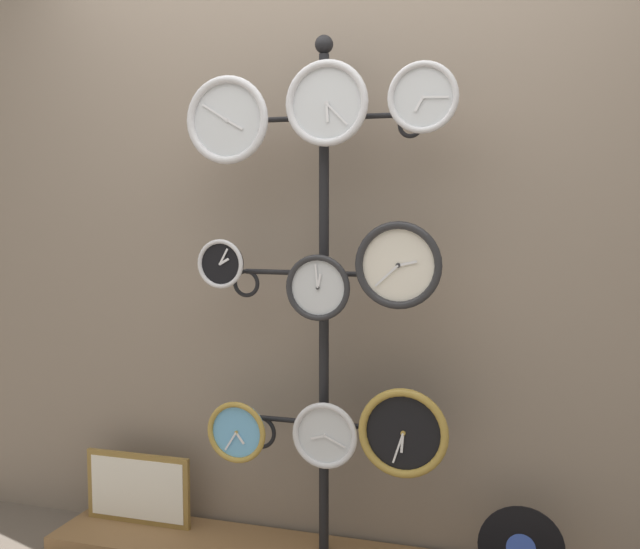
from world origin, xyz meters
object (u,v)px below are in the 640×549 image
at_px(clock_top_right, 423,97).
at_px(clock_middle_center, 318,288).
at_px(display_stand, 324,408).
at_px(clock_middle_right, 398,265).
at_px(clock_top_left, 228,120).
at_px(picture_frame, 138,489).
at_px(clock_top_center, 327,103).
at_px(clock_bottom_right, 403,433).
at_px(clock_middle_left, 221,264).
at_px(clock_bottom_left, 237,432).
at_px(vinyl_record, 521,548).
at_px(clock_bottom_center, 325,435).

bearing_deg(clock_top_right, clock_middle_center, 179.74).
bearing_deg(display_stand, clock_middle_right, -18.94).
distance_m(clock_top_left, picture_frame, 1.57).
bearing_deg(clock_top_center, display_stand, 113.32).
bearing_deg(clock_middle_right, clock_top_right, -2.19).
height_order(clock_bottom_right, picture_frame, clock_bottom_right).
bearing_deg(clock_middle_left, clock_middle_center, -2.70).
xyz_separation_m(clock_top_left, clock_bottom_left, (0.02, 0.00, -1.17)).
xyz_separation_m(clock_middle_left, clock_bottom_right, (0.71, -0.01, -0.59)).
height_order(clock_middle_right, clock_bottom_left, clock_middle_right).
relative_size(display_stand, picture_frame, 4.25).
relative_size(clock_top_right, clock_middle_center, 1.01).
relative_size(clock_middle_right, picture_frame, 0.66).
relative_size(display_stand, vinyl_record, 6.79).
xyz_separation_m(clock_top_left, clock_middle_center, (0.34, 0.01, -0.61)).
xyz_separation_m(clock_top_right, clock_bottom_center, (-0.35, 0.01, -1.21)).
distance_m(display_stand, clock_middle_left, 0.67).
bearing_deg(display_stand, clock_bottom_center, -70.46).
height_order(display_stand, clock_top_left, display_stand).
height_order(clock_top_center, clock_top_right, clock_top_center).
bearing_deg(clock_bottom_left, clock_top_right, 0.51).
xyz_separation_m(clock_bottom_left, clock_bottom_center, (0.34, 0.02, 0.01)).
height_order(clock_top_right, picture_frame, clock_top_right).
distance_m(display_stand, vinyl_record, 0.85).
xyz_separation_m(clock_top_left, clock_bottom_center, (0.37, 0.02, -1.15)).
relative_size(clock_middle_right, clock_bottom_right, 0.94).
bearing_deg(clock_middle_right, clock_bottom_left, -179.13).
height_order(clock_top_left, clock_middle_right, clock_top_left).
bearing_deg(display_stand, clock_bottom_right, -16.13).
xyz_separation_m(clock_top_right, picture_frame, (-1.19, 0.10, -1.54)).
distance_m(clock_middle_left, clock_bottom_left, 0.64).
relative_size(clock_top_center, picture_frame, 0.65).
distance_m(clock_top_center, clock_bottom_left, 1.27).
height_order(display_stand, clock_top_right, display_stand).
height_order(display_stand, vinyl_record, display_stand).
bearing_deg(clock_middle_center, clock_top_center, 37.04).
bearing_deg(picture_frame, clock_middle_left, -10.73).
bearing_deg(clock_top_left, clock_middle_left, 146.77).
relative_size(clock_top_center, vinyl_record, 1.04).
distance_m(clock_top_left, clock_bottom_center, 1.21).
xyz_separation_m(clock_top_right, clock_bottom_right, (-0.06, 0.01, -1.17)).
distance_m(clock_top_right, clock_bottom_left, 1.40).
distance_m(display_stand, clock_top_right, 1.20).
height_order(clock_top_center, clock_middle_left, clock_top_center).
distance_m(clock_top_center, clock_bottom_center, 1.20).
height_order(display_stand, clock_middle_center, display_stand).
xyz_separation_m(clock_bottom_center, clock_bottom_right, (0.29, 0.00, 0.03)).
xyz_separation_m(clock_top_right, clock_middle_right, (-0.08, 0.00, -0.57)).
bearing_deg(display_stand, clock_top_left, -160.47).
bearing_deg(clock_middle_left, clock_top_left, -33.23).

